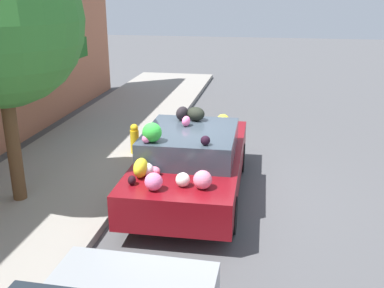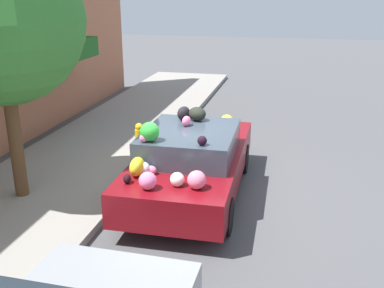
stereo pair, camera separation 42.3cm
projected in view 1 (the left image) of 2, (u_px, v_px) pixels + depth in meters
The scene contains 4 objects.
ground_plane at pixel (188, 194), 8.72m from camera, with size 60.00×60.00×0.00m, color #4C4C4F.
sidewalk_curb at pixel (58, 180), 9.14m from camera, with size 24.00×3.20×0.15m.
fire_hydrant at pixel (135, 139), 10.35m from camera, with size 0.20×0.20×0.70m.
art_car at pixel (191, 160), 8.42m from camera, with size 4.31×1.93×1.68m.
Camera 1 is at (-7.79, -1.45, 3.77)m, focal length 42.00 mm.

